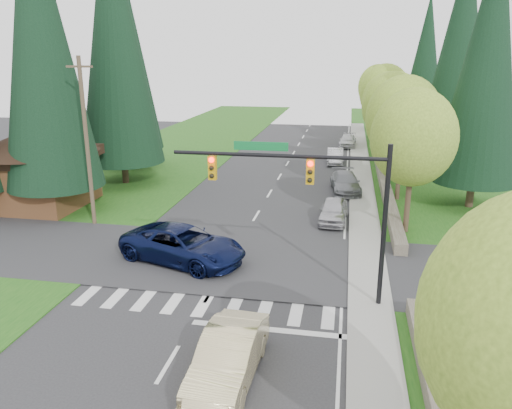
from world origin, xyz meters
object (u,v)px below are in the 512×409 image
(sedan_champagne, at_px, (228,357))
(suv_navy, at_px, (183,245))
(parked_car_c, at_px, (335,156))
(parked_car_a, at_px, (334,211))
(parked_car_d, at_px, (348,141))
(parked_car_b, at_px, (345,183))
(parked_car_e, at_px, (348,140))

(sedan_champagne, bearing_deg, suv_navy, 119.03)
(parked_car_c, bearing_deg, parked_car_a, -90.74)
(sedan_champagne, xyz_separation_m, parked_car_c, (2.29, 34.27, -0.11))
(parked_car_c, relative_size, parked_car_d, 1.01)
(parked_car_a, xyz_separation_m, parked_car_d, (0.65, 26.89, 0.01))
(sedan_champagne, xyz_separation_m, parked_car_a, (2.75, 16.62, -0.10))
(suv_navy, height_order, parked_car_b, suv_navy)
(sedan_champagne, relative_size, parked_car_e, 1.16)
(parked_car_b, distance_m, parked_car_c, 10.41)
(parked_car_b, distance_m, parked_car_d, 19.60)
(sedan_champagne, relative_size, suv_navy, 0.76)
(parked_car_e, bearing_deg, sedan_champagne, -89.55)
(parked_car_a, bearing_deg, parked_car_b, 87.10)
(parked_car_b, bearing_deg, parked_car_d, 83.36)
(parked_car_e, bearing_deg, parked_car_d, -85.18)
(parked_car_b, bearing_deg, parked_car_c, 89.45)
(parked_car_d, bearing_deg, sedan_champagne, -93.99)
(suv_navy, bearing_deg, sedan_champagne, -134.86)
(sedan_champagne, bearing_deg, parked_car_d, 87.87)
(sedan_champagne, relative_size, parked_car_d, 1.16)
(parked_car_a, xyz_separation_m, parked_car_b, (0.65, 7.29, 0.02))
(parked_car_c, distance_m, parked_car_e, 10.17)
(sedan_champagne, distance_m, parked_car_a, 16.85)
(suv_navy, relative_size, parked_car_a, 1.56)
(sedan_champagne, height_order, suv_navy, suv_navy)
(sedan_champagne, relative_size, parked_car_b, 0.97)
(sedan_champagne, xyz_separation_m, parked_car_d, (3.40, 43.51, -0.09))
(suv_navy, bearing_deg, parked_car_e, 5.98)
(parked_car_c, bearing_deg, parked_car_e, 81.53)
(parked_car_b, xyz_separation_m, parked_car_e, (0.00, 20.47, -0.12))
(parked_car_e, bearing_deg, parked_car_a, -86.51)
(sedan_champagne, height_order, parked_car_d, sedan_champagne)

